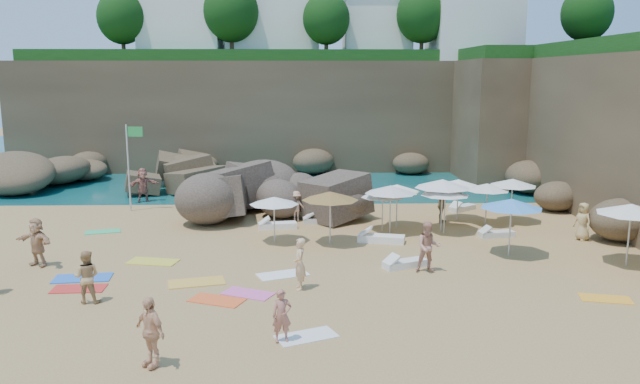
{
  "coord_description": "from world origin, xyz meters",
  "views": [
    {
      "loc": [
        1.27,
        -23.71,
        7.05
      ],
      "look_at": [
        2.0,
        3.0,
        2.0
      ],
      "focal_mm": 35.0,
      "sensor_mm": 36.0,
      "label": 1
    }
  ],
  "objects_px": {
    "person_stand_2": "(296,206)",
    "person_stand_4": "(583,221)",
    "parasol_0": "(383,194)",
    "person_stand_6": "(300,264)",
    "rock_outcrop": "(277,214)",
    "flag_pole": "(131,156)",
    "person_stand_1": "(86,277)",
    "parasol_1": "(487,187)",
    "lounger_0": "(278,226)",
    "person_stand_3": "(442,205)",
    "person_stand_5": "(143,185)",
    "parasol_2": "(445,192)"
  },
  "relations": [
    {
      "from": "person_stand_2",
      "to": "person_stand_4",
      "type": "bearing_deg",
      "value": 171.82
    },
    {
      "from": "parasol_0",
      "to": "person_stand_6",
      "type": "relative_size",
      "value": 1.13
    },
    {
      "from": "rock_outcrop",
      "to": "flag_pole",
      "type": "xyz_separation_m",
      "value": [
        -7.58,
        1.02,
        2.89
      ]
    },
    {
      "from": "flag_pole",
      "to": "person_stand_1",
      "type": "xyz_separation_m",
      "value": [
        2.14,
        -13.45,
        -2.04
      ]
    },
    {
      "from": "flag_pole",
      "to": "parasol_0",
      "type": "relative_size",
      "value": 2.3
    },
    {
      "from": "parasol_1",
      "to": "lounger_0",
      "type": "xyz_separation_m",
      "value": [
        -9.86,
        -0.41,
        -1.7
      ]
    },
    {
      "from": "person_stand_3",
      "to": "person_stand_5",
      "type": "height_order",
      "value": "person_stand_5"
    },
    {
      "from": "lounger_0",
      "to": "rock_outcrop",
      "type": "bearing_deg",
      "value": 83.39
    },
    {
      "from": "person_stand_5",
      "to": "flag_pole",
      "type": "bearing_deg",
      "value": -117.69
    },
    {
      "from": "parasol_0",
      "to": "flag_pole",
      "type": "bearing_deg",
      "value": 159.91
    },
    {
      "from": "flag_pole",
      "to": "parasol_1",
      "type": "height_order",
      "value": "flag_pole"
    },
    {
      "from": "rock_outcrop",
      "to": "person_stand_6",
      "type": "distance_m",
      "value": 11.48
    },
    {
      "from": "flag_pole",
      "to": "person_stand_6",
      "type": "distance_m",
      "value": 15.33
    },
    {
      "from": "person_stand_2",
      "to": "person_stand_5",
      "type": "relative_size",
      "value": 0.78
    },
    {
      "from": "parasol_0",
      "to": "parasol_1",
      "type": "xyz_separation_m",
      "value": [
        5.06,
        0.97,
        0.13
      ]
    },
    {
      "from": "person_stand_3",
      "to": "person_stand_4",
      "type": "distance_m",
      "value": 6.32
    },
    {
      "from": "rock_outcrop",
      "to": "flag_pole",
      "type": "height_order",
      "value": "flag_pole"
    },
    {
      "from": "person_stand_1",
      "to": "person_stand_6",
      "type": "height_order",
      "value": "person_stand_6"
    },
    {
      "from": "flag_pole",
      "to": "lounger_0",
      "type": "bearing_deg",
      "value": -27.55
    },
    {
      "from": "person_stand_1",
      "to": "person_stand_6",
      "type": "xyz_separation_m",
      "value": [
        6.65,
        1.05,
        0.03
      ]
    },
    {
      "from": "parasol_2",
      "to": "parasol_0",
      "type": "bearing_deg",
      "value": 169.02
    },
    {
      "from": "lounger_0",
      "to": "person_stand_4",
      "type": "distance_m",
      "value": 13.48
    },
    {
      "from": "lounger_0",
      "to": "person_stand_5",
      "type": "xyz_separation_m",
      "value": [
        -7.79,
        6.42,
        0.82
      ]
    },
    {
      "from": "rock_outcrop",
      "to": "person_stand_3",
      "type": "distance_m",
      "value": 8.32
    },
    {
      "from": "person_stand_1",
      "to": "person_stand_5",
      "type": "height_order",
      "value": "person_stand_5"
    },
    {
      "from": "person_stand_5",
      "to": "person_stand_3",
      "type": "bearing_deg",
      "value": -48.8
    },
    {
      "from": "person_stand_3",
      "to": "rock_outcrop",
      "type": "bearing_deg",
      "value": 92.65
    },
    {
      "from": "rock_outcrop",
      "to": "person_stand_1",
      "type": "bearing_deg",
      "value": -113.62
    },
    {
      "from": "parasol_0",
      "to": "person_stand_3",
      "type": "relative_size",
      "value": 1.11
    },
    {
      "from": "person_stand_5",
      "to": "person_stand_6",
      "type": "height_order",
      "value": "person_stand_5"
    },
    {
      "from": "lounger_0",
      "to": "person_stand_4",
      "type": "height_order",
      "value": "person_stand_4"
    },
    {
      "from": "lounger_0",
      "to": "person_stand_4",
      "type": "relative_size",
      "value": 1.07
    },
    {
      "from": "parasol_1",
      "to": "parasol_2",
      "type": "height_order",
      "value": "parasol_2"
    },
    {
      "from": "flag_pole",
      "to": "person_stand_5",
      "type": "height_order",
      "value": "flag_pole"
    },
    {
      "from": "person_stand_3",
      "to": "person_stand_5",
      "type": "distance_m",
      "value": 16.59
    },
    {
      "from": "rock_outcrop",
      "to": "parasol_0",
      "type": "height_order",
      "value": "parasol_0"
    },
    {
      "from": "person_stand_1",
      "to": "person_stand_6",
      "type": "distance_m",
      "value": 6.73
    },
    {
      "from": "flag_pole",
      "to": "person_stand_2",
      "type": "bearing_deg",
      "value": -16.62
    },
    {
      "from": "rock_outcrop",
      "to": "person_stand_5",
      "type": "bearing_deg",
      "value": 155.97
    },
    {
      "from": "person_stand_1",
      "to": "person_stand_5",
      "type": "bearing_deg",
      "value": -82.67
    },
    {
      "from": "flag_pole",
      "to": "person_stand_4",
      "type": "xyz_separation_m",
      "value": [
        20.97,
        -6.42,
        -2.07
      ]
    },
    {
      "from": "parasol_2",
      "to": "person_stand_1",
      "type": "relative_size",
      "value": 1.3
    },
    {
      "from": "parasol_1",
      "to": "lounger_0",
      "type": "height_order",
      "value": "parasol_1"
    },
    {
      "from": "flag_pole",
      "to": "person_stand_4",
      "type": "height_order",
      "value": "flag_pole"
    },
    {
      "from": "rock_outcrop",
      "to": "person_stand_4",
      "type": "distance_m",
      "value": 14.46
    },
    {
      "from": "person_stand_2",
      "to": "person_stand_6",
      "type": "xyz_separation_m",
      "value": [
        0.21,
        -9.84,
        0.13
      ]
    },
    {
      "from": "parasol_1",
      "to": "person_stand_3",
      "type": "height_order",
      "value": "parasol_1"
    },
    {
      "from": "person_stand_2",
      "to": "person_stand_4",
      "type": "distance_m",
      "value": 12.97
    },
    {
      "from": "person_stand_4",
      "to": "flag_pole",
      "type": "bearing_deg",
      "value": -133.04
    },
    {
      "from": "person_stand_1",
      "to": "person_stand_3",
      "type": "bearing_deg",
      "value": -143.07
    }
  ]
}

